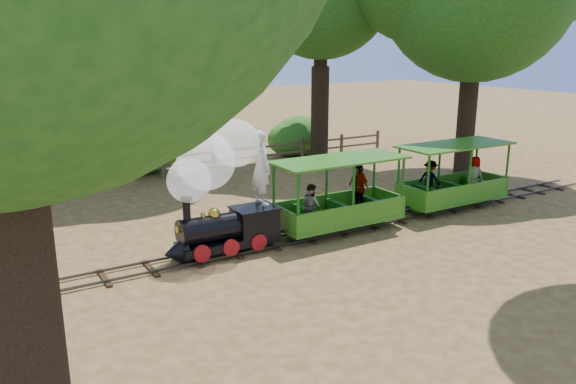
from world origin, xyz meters
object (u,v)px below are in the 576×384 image
carriage_rear (451,183)px  fence (189,161)px  locomotive (218,180)px  carriage_front (339,202)px

carriage_rear → fence: size_ratio=0.20×
carriage_rear → fence: carriage_rear is taller
locomotive → fence: (2.28, 7.92, -1.23)m
carriage_front → fence: carriage_front is taller
carriage_front → carriage_rear: same height
carriage_rear → fence: (-5.22, 7.97, -0.20)m
locomotive → carriage_rear: bearing=-0.4°
carriage_front → carriage_rear: 4.12m
carriage_front → fence: (-1.10, 7.98, -0.21)m
locomotive → carriage_rear: locomotive is taller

